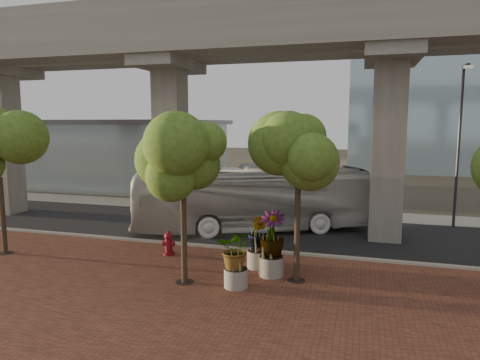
# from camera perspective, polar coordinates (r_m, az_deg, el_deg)

# --- Properties ---
(ground) EXTENTS (160.00, 160.00, 0.00)m
(ground) POSITION_cam_1_polar(r_m,az_deg,el_deg) (22.25, 3.05, -8.11)
(ground) COLOR #383329
(ground) RESTS_ON ground
(brick_plaza) EXTENTS (70.00, 13.00, 0.06)m
(brick_plaza) POSITION_cam_1_polar(r_m,az_deg,el_deg) (14.99, -4.17, -15.97)
(brick_plaza) COLOR brown
(brick_plaza) RESTS_ON ground
(asphalt_road) EXTENTS (90.00, 8.00, 0.04)m
(asphalt_road) POSITION_cam_1_polar(r_m,az_deg,el_deg) (24.13, 4.13, -6.81)
(asphalt_road) COLOR black
(asphalt_road) RESTS_ON ground
(curb_strip) EXTENTS (70.00, 0.25, 0.16)m
(curb_strip) POSITION_cam_1_polar(r_m,az_deg,el_deg) (20.36, 1.76, -9.36)
(curb_strip) COLOR gray
(curb_strip) RESTS_ON ground
(far_sidewalk) EXTENTS (90.00, 3.00, 0.06)m
(far_sidewalk) POSITION_cam_1_polar(r_m,az_deg,el_deg) (29.39, 6.37, -4.20)
(far_sidewalk) COLOR gray
(far_sidewalk) RESTS_ON ground
(transit_viaduct) EXTENTS (72.00, 5.60, 12.40)m
(transit_viaduct) POSITION_cam_1_polar(r_m,az_deg,el_deg) (23.40, 4.30, 10.69)
(transit_viaduct) COLOR gray
(transit_viaduct) RESTS_ON ground
(station_pavilion) EXTENTS (23.00, 13.00, 6.30)m
(station_pavilion) POSITION_cam_1_polar(r_m,az_deg,el_deg) (44.53, -17.83, 3.63)
(station_pavilion) COLOR #A3B5BA
(station_pavilion) RESTS_ON ground
(transit_bus) EXTENTS (13.32, 8.20, 3.68)m
(transit_bus) POSITION_cam_1_polar(r_m,az_deg,el_deg) (23.87, 1.67, -2.48)
(transit_bus) COLOR silver
(transit_bus) RESTS_ON ground
(fire_hydrant) EXTENTS (0.55, 0.50, 1.11)m
(fire_hydrant) POSITION_cam_1_polar(r_m,az_deg,el_deg) (19.90, -9.48, -8.34)
(fire_hydrant) COLOR maroon
(fire_hydrant) RESTS_ON ground
(planter_front) EXTENTS (1.96, 1.96, 2.16)m
(planter_front) POSITION_cam_1_polar(r_m,az_deg,el_deg) (15.73, -0.54, -9.60)
(planter_front) COLOR #ACA89C
(planter_front) RESTS_ON ground
(planter_right) EXTENTS (2.41, 2.41, 2.57)m
(planter_right) POSITION_cam_1_polar(r_m,az_deg,el_deg) (16.84, 4.25, -7.57)
(planter_right) COLOR gray
(planter_right) RESTS_ON ground
(planter_left) EXTENTS (2.06, 2.06, 2.27)m
(planter_left) POSITION_cam_1_polar(r_m,az_deg,el_deg) (17.77, 2.46, -7.36)
(planter_left) COLOR #9D958E
(planter_left) RESTS_ON ground
(street_tree_near_west) EXTENTS (3.51, 3.51, 6.10)m
(street_tree_near_west) POSITION_cam_1_polar(r_m,az_deg,el_deg) (15.70, -7.67, 2.12)
(street_tree_near_west) COLOR #403524
(street_tree_near_west) RESTS_ON ground
(street_tree_near_east) EXTENTS (3.93, 3.93, 6.57)m
(street_tree_near_east) POSITION_cam_1_polar(r_m,az_deg,el_deg) (15.84, 7.81, 3.18)
(street_tree_near_east) COLOR #403524
(street_tree_near_east) RESTS_ON ground
(streetlamp_west) EXTENTS (0.44, 1.29, 8.91)m
(streetlamp_west) POSITION_cam_1_polar(r_m,az_deg,el_deg) (31.02, -8.30, 6.01)
(streetlamp_west) COLOR #2F3035
(streetlamp_west) RESTS_ON ground
(streetlamp_east) EXTENTS (0.45, 1.32, 9.12)m
(streetlamp_east) POSITION_cam_1_polar(r_m,az_deg,el_deg) (27.07, 27.25, 5.29)
(streetlamp_east) COLOR #313035
(streetlamp_east) RESTS_ON ground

